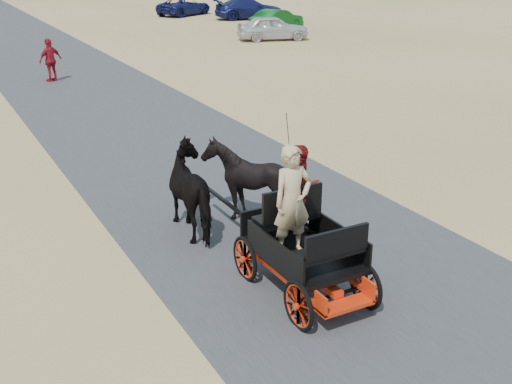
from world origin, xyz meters
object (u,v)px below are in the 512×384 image
pedestrian (51,60)px  car_b (277,20)px  car_a (273,28)px  car_c (249,9)px  horse_right (247,181)px  carriage (303,272)px  car_d (184,7)px  horse_left (197,191)px

pedestrian → car_b: size_ratio=0.43×
car_a → pedestrian: bearing=128.8°
car_c → horse_right: bearing=165.1°
carriage → car_d: (14.13, 38.94, 0.28)m
horse_left → car_c: size_ratio=0.41×
pedestrian → car_d: pedestrian is taller
car_d → carriage: bearing=132.2°
horse_left → car_d: horse_left is taller
carriage → horse_right: horse_right is taller
car_d → car_b: bearing=160.5°
car_b → carriage: bearing=125.6°
horse_right → pedestrian: size_ratio=0.98×
pedestrian → car_a: 14.72m
carriage → pedestrian: 18.99m
pedestrian → car_d: size_ratio=0.38×
horse_right → car_d: size_ratio=0.37×
car_d → pedestrian: bearing=117.0°
horse_left → car_a: bearing=-123.2°
carriage → horse_right: size_ratio=1.41×
carriage → car_d: 41.43m
horse_right → car_d: 38.42m
car_b → car_a: bearing=121.3°
horse_right → car_c: bearing=-118.0°
carriage → car_c: (17.28, 34.40, 0.36)m
carriage → car_d: car_d is taller
horse_right → carriage: bearing=79.6°
car_c → car_a: bearing=172.6°
car_b → car_c: 6.72m
horse_left → pedestrian: bearing=-92.1°
pedestrian → car_b: bearing=-173.9°
horse_left → pedestrian: size_ratio=1.16×
horse_left → pedestrian: 15.99m
horse_left → car_a: horse_left is taller
car_a → horse_right: bearing=165.1°
car_d → horse_right: bearing=131.5°
pedestrian → car_a: size_ratio=0.43×
carriage → car_b: bearing=60.5°
car_c → horse_left: bearing=163.6°
pedestrian → horse_right: bearing=68.5°
car_c → car_d: car_c is taller
horse_right → pedestrian: (-0.51, 15.98, 0.01)m
horse_right → car_d: horse_right is taller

